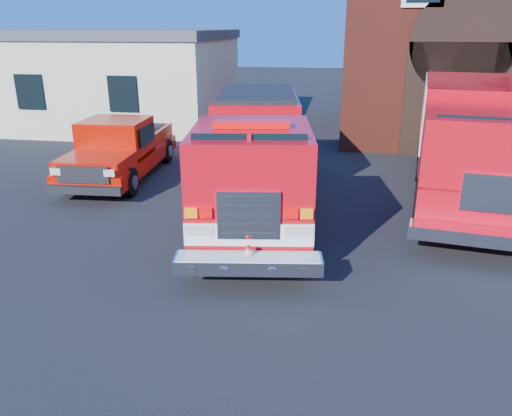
% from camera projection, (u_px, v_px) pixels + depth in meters
% --- Properties ---
extents(ground, '(100.00, 100.00, 0.00)m').
position_uv_depth(ground, '(265.00, 245.00, 10.89)').
color(ground, black).
rests_on(ground, ground).
extents(parking_stripe_far, '(0.12, 3.00, 0.01)m').
position_uv_depth(parking_stripe_far, '(492.00, 172.00, 16.37)').
color(parking_stripe_far, yellow).
rests_on(parking_stripe_far, ground).
extents(side_building, '(10.20, 8.20, 4.35)m').
position_uv_depth(side_building, '(118.00, 78.00, 23.56)').
color(side_building, beige).
rests_on(side_building, ground).
extents(fire_engine, '(3.72, 9.22, 2.76)m').
position_uv_depth(fire_engine, '(255.00, 154.00, 12.76)').
color(fire_engine, black).
rests_on(fire_engine, ground).
extents(pickup_truck, '(2.37, 5.82, 1.87)m').
position_uv_depth(pickup_truck, '(121.00, 149.00, 15.57)').
color(pickup_truck, black).
rests_on(pickup_truck, ground).
extents(secondary_truck, '(4.19, 9.61, 3.01)m').
position_uv_depth(secondary_truck, '(474.00, 137.00, 13.68)').
color(secondary_truck, black).
rests_on(secondary_truck, ground).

